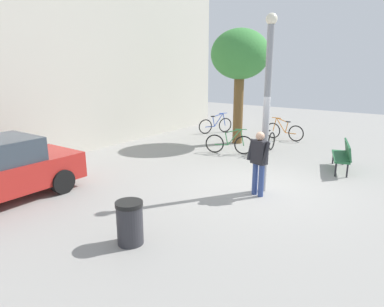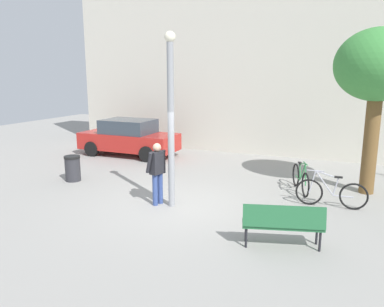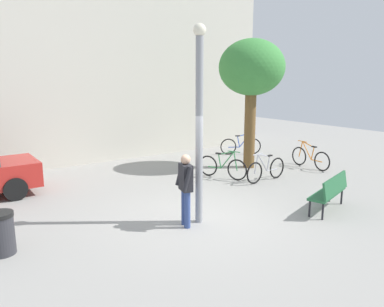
{
  "view_description": "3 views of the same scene",
  "coord_description": "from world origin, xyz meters",
  "px_view_note": "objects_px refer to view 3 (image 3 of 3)",
  "views": [
    {
      "loc": [
        -8.27,
        -3.53,
        3.27
      ],
      "look_at": [
        -0.61,
        1.87,
        0.84
      ],
      "focal_mm": 32.05,
      "sensor_mm": 36.0,
      "label": 1
    },
    {
      "loc": [
        4.16,
        -8.61,
        3.43
      ],
      "look_at": [
        -0.41,
        1.95,
        1.0
      ],
      "focal_mm": 35.17,
      "sensor_mm": 36.0,
      "label": 2
    },
    {
      "loc": [
        -5.04,
        -6.74,
        3.33
      ],
      "look_at": [
        0.76,
        1.42,
        1.28
      ],
      "focal_mm": 34.87,
      "sensor_mm": 36.0,
      "label": 3
    }
  ],
  "objects_px": {
    "bicycle_blue": "(241,146)",
    "person_by_lamppost": "(186,185)",
    "trash_bin": "(1,233)",
    "lamppost": "(199,118)",
    "bicycle_orange": "(310,158)",
    "bicycle_silver": "(266,170)",
    "park_bench": "(331,190)",
    "plaza_tree": "(252,70)",
    "bicycle_green": "(223,167)"
  },
  "relations": [
    {
      "from": "bicycle_orange",
      "to": "trash_bin",
      "type": "xyz_separation_m",
      "value": [
        -10.6,
        -1.0,
        0.04
      ]
    },
    {
      "from": "plaza_tree",
      "to": "bicycle_blue",
      "type": "distance_m",
      "value": 4.0
    },
    {
      "from": "park_bench",
      "to": "bicycle_green",
      "type": "distance_m",
      "value": 4.01
    },
    {
      "from": "person_by_lamppost",
      "to": "lamppost",
      "type": "bearing_deg",
      "value": 5.19
    },
    {
      "from": "bicycle_orange",
      "to": "trash_bin",
      "type": "height_order",
      "value": "bicycle_orange"
    },
    {
      "from": "bicycle_blue",
      "to": "plaza_tree",
      "type": "bearing_deg",
      "value": -125.54
    },
    {
      "from": "bicycle_green",
      "to": "bicycle_blue",
      "type": "xyz_separation_m",
      "value": [
        3.19,
        2.55,
        0.0
      ]
    },
    {
      "from": "bicycle_blue",
      "to": "trash_bin",
      "type": "bearing_deg",
      "value": -156.91
    },
    {
      "from": "bicycle_blue",
      "to": "bicycle_orange",
      "type": "bearing_deg",
      "value": -83.14
    },
    {
      "from": "lamppost",
      "to": "park_bench",
      "type": "bearing_deg",
      "value": -23.06
    },
    {
      "from": "park_bench",
      "to": "plaza_tree",
      "type": "distance_m",
      "value": 5.78
    },
    {
      "from": "lamppost",
      "to": "bicycle_blue",
      "type": "bearing_deg",
      "value": 40.34
    },
    {
      "from": "trash_bin",
      "to": "bicycle_green",
      "type": "bearing_deg",
      "value": 14.36
    },
    {
      "from": "lamppost",
      "to": "person_by_lamppost",
      "type": "xyz_separation_m",
      "value": [
        -0.4,
        -0.04,
        -1.48
      ]
    },
    {
      "from": "lamppost",
      "to": "plaza_tree",
      "type": "bearing_deg",
      "value": 34.59
    },
    {
      "from": "trash_bin",
      "to": "plaza_tree",
      "type": "bearing_deg",
      "value": 15.31
    },
    {
      "from": "lamppost",
      "to": "park_bench",
      "type": "height_order",
      "value": "lamppost"
    },
    {
      "from": "park_bench",
      "to": "plaza_tree",
      "type": "relative_size",
      "value": 0.36
    },
    {
      "from": "bicycle_orange",
      "to": "bicycle_blue",
      "type": "distance_m",
      "value": 3.37
    },
    {
      "from": "plaza_tree",
      "to": "bicycle_blue",
      "type": "xyz_separation_m",
      "value": [
        1.38,
        1.93,
        -3.22
      ]
    },
    {
      "from": "trash_bin",
      "to": "park_bench",
      "type": "bearing_deg",
      "value": -17.1
    },
    {
      "from": "plaza_tree",
      "to": "bicycle_orange",
      "type": "distance_m",
      "value": 3.94
    },
    {
      "from": "person_by_lamppost",
      "to": "bicycle_blue",
      "type": "height_order",
      "value": "person_by_lamppost"
    },
    {
      "from": "bicycle_blue",
      "to": "person_by_lamppost",
      "type": "bearing_deg",
      "value": -141.25
    },
    {
      "from": "plaza_tree",
      "to": "bicycle_silver",
      "type": "height_order",
      "value": "plaza_tree"
    },
    {
      "from": "bicycle_silver",
      "to": "person_by_lamppost",
      "type": "bearing_deg",
      "value": -159.47
    },
    {
      "from": "plaza_tree",
      "to": "bicycle_green",
      "type": "height_order",
      "value": "plaza_tree"
    },
    {
      "from": "park_bench",
      "to": "bicycle_silver",
      "type": "xyz_separation_m",
      "value": [
        0.73,
        2.9,
        -0.16
      ]
    },
    {
      "from": "trash_bin",
      "to": "person_by_lamppost",
      "type": "bearing_deg",
      "value": -14.04
    },
    {
      "from": "park_bench",
      "to": "bicycle_orange",
      "type": "bearing_deg",
      "value": 43.29
    },
    {
      "from": "bicycle_orange",
      "to": "trash_bin",
      "type": "distance_m",
      "value": 10.65
    },
    {
      "from": "lamppost",
      "to": "bicycle_green",
      "type": "relative_size",
      "value": 2.63
    },
    {
      "from": "bicycle_blue",
      "to": "trash_bin",
      "type": "xyz_separation_m",
      "value": [
        -10.2,
        -4.35,
        0.04
      ]
    },
    {
      "from": "park_bench",
      "to": "bicycle_blue",
      "type": "bearing_deg",
      "value": 65.34
    },
    {
      "from": "bicycle_orange",
      "to": "bicycle_silver",
      "type": "distance_m",
      "value": 2.7
    },
    {
      "from": "person_by_lamppost",
      "to": "bicycle_orange",
      "type": "relative_size",
      "value": 0.92
    },
    {
      "from": "lamppost",
      "to": "bicycle_orange",
      "type": "height_order",
      "value": "lamppost"
    },
    {
      "from": "person_by_lamppost",
      "to": "trash_bin",
      "type": "height_order",
      "value": "person_by_lamppost"
    },
    {
      "from": "person_by_lamppost",
      "to": "bicycle_blue",
      "type": "distance_m",
      "value": 8.42
    },
    {
      "from": "bicycle_silver",
      "to": "bicycle_blue",
      "type": "height_order",
      "value": "same"
    },
    {
      "from": "bicycle_green",
      "to": "bicycle_blue",
      "type": "relative_size",
      "value": 1.07
    },
    {
      "from": "bicycle_green",
      "to": "park_bench",
      "type": "bearing_deg",
      "value": -87.38
    },
    {
      "from": "lamppost",
      "to": "bicycle_silver",
      "type": "bearing_deg",
      "value": 22.0
    },
    {
      "from": "bicycle_green",
      "to": "bicycle_silver",
      "type": "height_order",
      "value": "same"
    },
    {
      "from": "park_bench",
      "to": "bicycle_silver",
      "type": "relative_size",
      "value": 0.92
    },
    {
      "from": "bicycle_green",
      "to": "trash_bin",
      "type": "relative_size",
      "value": 2.04
    },
    {
      "from": "lamppost",
      "to": "plaza_tree",
      "type": "relative_size",
      "value": 0.95
    },
    {
      "from": "person_by_lamppost",
      "to": "bicycle_orange",
      "type": "bearing_deg",
      "value": 15.4
    },
    {
      "from": "lamppost",
      "to": "bicycle_blue",
      "type": "xyz_separation_m",
      "value": [
        6.15,
        5.22,
        -2.06
      ]
    },
    {
      "from": "person_by_lamppost",
      "to": "bicycle_green",
      "type": "distance_m",
      "value": 4.35
    }
  ]
}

